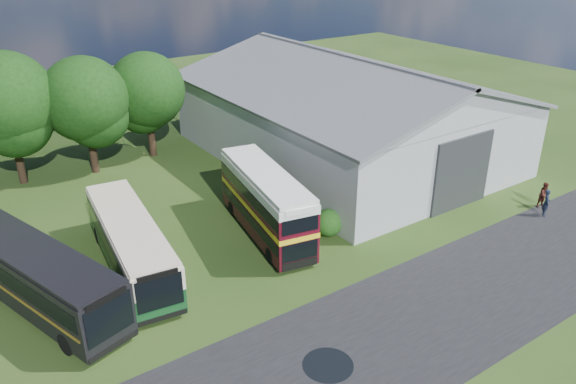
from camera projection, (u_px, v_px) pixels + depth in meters
ground at (314, 317)px, 26.88m from camera, size 120.00×120.00×0.00m
asphalt_road at (404, 327)px, 26.18m from camera, size 60.00×8.00×0.02m
puddle at (328, 365)px, 23.87m from camera, size 2.20×2.20×0.01m
storage_shed at (344, 105)px, 44.77m from camera, size 18.80×24.80×8.15m
tree_mid at (6, 100)px, 38.65m from camera, size 6.80×6.80×9.60m
tree_right_a at (85, 99)px, 40.68m from camera, size 6.26×6.26×8.83m
tree_right_b at (147, 90)px, 43.96m from camera, size 5.98×5.98×8.45m
shrub_front at (328, 234)px, 34.24m from camera, size 1.70×1.70×1.70m
shrub_mid at (308, 221)px, 35.73m from camera, size 1.60×1.60×1.60m
shrub_back at (290, 210)px, 37.22m from camera, size 1.80×1.80×1.80m
bus_green_single at (131, 243)px, 29.98m from camera, size 3.80×11.21×3.03m
bus_maroon_double at (266, 203)px, 33.43m from camera, size 4.08×9.79×4.09m
bus_dark_single at (37, 276)px, 26.96m from camera, size 6.05×11.92×3.21m
visitor_a at (546, 203)px, 36.06m from camera, size 0.79×0.76×1.82m
visitor_b at (545, 195)px, 37.22m from camera, size 0.99×0.85×1.74m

